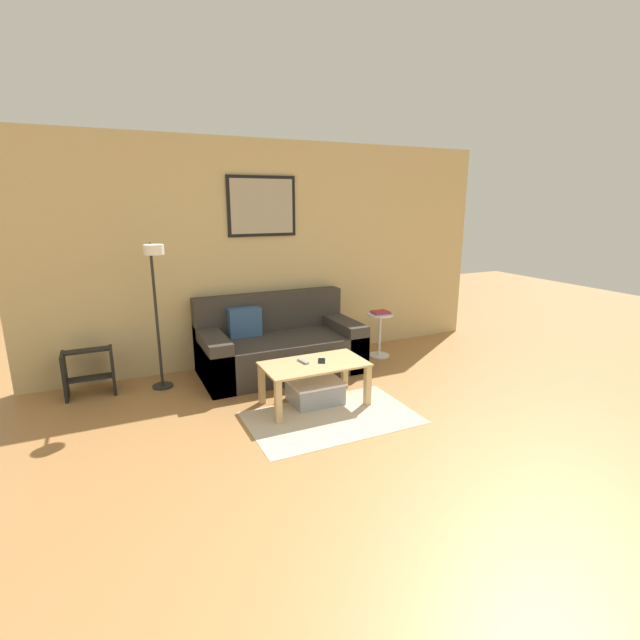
% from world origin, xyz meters
% --- Properties ---
extents(ground_plane, '(16.00, 16.00, 0.00)m').
position_xyz_m(ground_plane, '(0.00, 0.00, 0.00)').
color(ground_plane, '#A87542').
extents(wall_back, '(5.60, 0.09, 2.55)m').
position_xyz_m(wall_back, '(-0.00, 3.70, 1.29)').
color(wall_back, tan).
rests_on(wall_back, ground_plane).
extents(area_rug, '(1.48, 0.92, 0.01)m').
position_xyz_m(area_rug, '(-0.16, 1.90, 0.00)').
color(area_rug, '#C1B299').
rests_on(area_rug, ground_plane).
extents(couch, '(1.76, 0.91, 0.85)m').
position_xyz_m(couch, '(-0.16, 3.23, 0.29)').
color(couch, '#38332D').
rests_on(couch, ground_plane).
extents(coffee_table, '(0.97, 0.53, 0.41)m').
position_xyz_m(coffee_table, '(-0.17, 2.24, 0.33)').
color(coffee_table, tan).
rests_on(coffee_table, ground_plane).
extents(storage_bin, '(0.49, 0.41, 0.22)m').
position_xyz_m(storage_bin, '(-0.15, 2.28, 0.11)').
color(storage_bin, gray).
rests_on(storage_bin, ground_plane).
extents(floor_lamp, '(0.21, 0.50, 1.50)m').
position_xyz_m(floor_lamp, '(-1.43, 3.10, 1.05)').
color(floor_lamp, black).
rests_on(floor_lamp, ground_plane).
extents(side_table, '(0.31, 0.31, 0.54)m').
position_xyz_m(side_table, '(1.14, 3.18, 0.32)').
color(side_table, white).
rests_on(side_table, ground_plane).
extents(book_stack, '(0.22, 0.18, 0.03)m').
position_xyz_m(book_stack, '(1.15, 3.19, 0.56)').
color(book_stack, '#8C4C93').
rests_on(book_stack, side_table).
extents(remote_control, '(0.06, 0.15, 0.02)m').
position_xyz_m(remote_control, '(-0.26, 2.30, 0.42)').
color(remote_control, '#99999E').
rests_on(remote_control, coffee_table).
extents(cell_phone, '(0.12, 0.15, 0.01)m').
position_xyz_m(cell_phone, '(-0.09, 2.26, 0.41)').
color(cell_phone, black).
rests_on(cell_phone, coffee_table).
extents(step_stool, '(0.46, 0.29, 0.45)m').
position_xyz_m(step_stool, '(-2.10, 3.39, 0.25)').
color(step_stool, black).
rests_on(step_stool, ground_plane).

